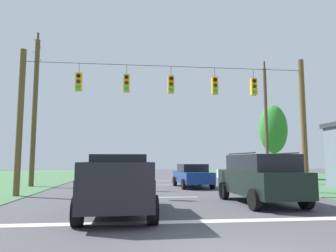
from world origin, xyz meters
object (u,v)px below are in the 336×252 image
Objects in this scene: distant_car_oncoming at (192,175)px; overhead_signal_span at (169,114)px; pickup_truck at (118,184)px; distant_car_crossing_white at (245,172)px; suv_black at (260,177)px; utility_pole_mid_right at (266,122)px; utility_pole_near_left at (35,108)px; tree_roadside_far_right at (273,129)px.

overhead_signal_span is at bearing -115.57° from distant_car_oncoming.
distant_car_crossing_white is (9.82, 14.78, -0.18)m from pickup_truck.
distant_car_crossing_white is (4.17, 13.06, -0.27)m from suv_black.
overhead_signal_span is 3.46× the size of distant_car_crossing_white.
overhead_signal_span is 2.82× the size of pickup_truck.
overhead_signal_span reaches higher than distant_car_oncoming.
utility_pole_mid_right is at bearing 64.40° from suv_black.
utility_pole_mid_right is 17.10m from utility_pole_near_left.
distant_car_oncoming is 0.41× the size of utility_pole_near_left.
tree_roadside_far_right is (13.93, 17.96, 3.78)m from pickup_truck.
distant_car_crossing_white is at bearing 51.08° from overhead_signal_span.
distant_car_oncoming is 0.62× the size of tree_roadside_far_right.
utility_pole_mid_right is (0.97, -2.34, 3.91)m from distant_car_crossing_white.
tree_roadside_far_right is (8.28, 16.24, 3.69)m from suv_black.
overhead_signal_span is 1.43× the size of utility_pole_near_left.
suv_black is at bearing -115.60° from utility_pole_mid_right.
overhead_signal_span is 16.96m from tree_roadside_far_right.
utility_pole_near_left is (-6.26, 11.38, 4.34)m from pickup_truck.
utility_pole_near_left is (-8.64, 5.83, 1.12)m from overhead_signal_span.
distant_car_crossing_white is 7.38m from distant_car_oncoming.
suv_black is 8.17m from distant_car_oncoming.
utility_pole_near_left reaches higher than distant_car_crossing_white.
utility_pole_near_left is at bearing -176.46° from utility_pole_mid_right.
overhead_signal_span is 1.60× the size of utility_pole_mid_right.
overhead_signal_span is 12.34m from distant_car_crossing_white.
utility_pole_mid_right is (10.79, 12.44, 3.73)m from pickup_truck.
distant_car_oncoming is (4.40, 9.78, -0.18)m from pickup_truck.
utility_pole_mid_right is at bearing -67.57° from distant_car_crossing_white.
suv_black is 0.69× the size of tree_roadside_far_right.
overhead_signal_span is at bearing 130.53° from suv_black.
suv_black is (5.65, 1.72, 0.09)m from pickup_truck.
suv_black is 0.46× the size of utility_pole_near_left.
suv_black reaches higher than distant_car_oncoming.
distant_car_crossing_white is at bearing 112.43° from utility_pole_mid_right.
tree_roadside_far_right is at bearing 37.74° from distant_car_crossing_white.
suv_black is at bearing -49.47° from overhead_signal_span.
distant_car_oncoming is at bearing 98.85° from suv_black.
distant_car_crossing_white is 0.41× the size of utility_pole_near_left.
overhead_signal_span is at bearing -140.71° from utility_pole_mid_right.
pickup_truck is 1.24× the size of distant_car_oncoming.
tree_roadside_far_right is at bearing 60.36° from utility_pole_mid_right.
utility_pole_near_left is at bearing 171.46° from distant_car_oncoming.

